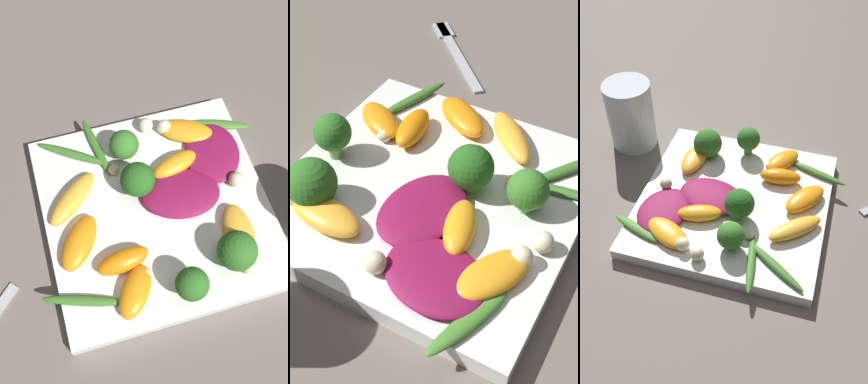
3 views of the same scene
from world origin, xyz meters
TOP-DOWN VIEW (x-y plane):
  - ground_plane at (0.00, 0.00)m, footprint 2.40×2.40m
  - plate at (0.00, 0.00)m, footprint 0.26×0.26m
  - drinking_glass at (0.10, 0.20)m, footprint 0.07×0.07m
  - radicchio_leaf_0 at (-0.01, 0.03)m, footprint 0.08×0.10m
  - radicchio_leaf_1 at (-0.05, 0.09)m, footprint 0.10×0.09m
  - orange_segment_0 at (-0.09, 0.06)m, footprint 0.06×0.08m
  - orange_segment_1 at (0.06, 0.08)m, footprint 0.07×0.04m
  - orange_segment_2 at (-0.05, 0.04)m, footprint 0.04×0.06m
  - orange_segment_3 at (0.02, -0.10)m, footprint 0.07×0.06m
  - orange_segment_4 at (-0.04, -0.09)m, footprint 0.07×0.07m
  - orange_segment_5 at (0.05, -0.05)m, footprint 0.03×0.06m
  - orange_segment_6 at (0.09, -0.05)m, footprint 0.07×0.06m
  - broccoli_floret_0 at (-0.03, -0.01)m, footprint 0.04×0.04m
  - broccoli_floret_1 at (0.08, 0.06)m, footprint 0.04×0.04m
  - broccoli_floret_2 at (-0.08, -0.02)m, footprint 0.04×0.04m
  - broccoli_floret_3 at (0.10, 0.01)m, footprint 0.04×0.04m
  - arugula_sprig_0 at (-0.09, 0.11)m, footprint 0.04×0.08m
  - arugula_sprig_1 at (-0.10, -0.08)m, footprint 0.06×0.09m
  - arugula_sprig_2 at (0.08, -0.10)m, footprint 0.04×0.09m
  - arugula_sprig_3 at (-0.10, -0.05)m, footprint 0.09×0.02m
  - macadamia_nut_0 at (0.10, 0.07)m, footprint 0.01×0.01m
  - macadamia_nut_1 at (-0.06, -0.04)m, footprint 0.01×0.01m
  - macadamia_nut_2 at (-0.01, 0.10)m, footprint 0.02×0.02m
  - macadamia_nut_3 at (-0.11, 0.02)m, footprint 0.02×0.02m
  - macadamia_nut_4 at (0.07, -0.04)m, footprint 0.01×0.01m
  - macadamia_nut_5 at (-0.10, 0.04)m, footprint 0.02×0.02m

SIDE VIEW (x-z plane):
  - ground_plane at x=0.00m, z-range 0.00..0.00m
  - plate at x=0.00m, z-range 0.00..0.02m
  - arugula_sprig_3 at x=-0.10m, z-range 0.02..0.03m
  - arugula_sprig_0 at x=-0.09m, z-range 0.02..0.03m
  - arugula_sprig_1 at x=-0.10m, z-range 0.02..0.03m
  - arugula_sprig_2 at x=0.08m, z-range 0.02..0.03m
  - radicchio_leaf_1 at x=-0.05m, z-range 0.02..0.03m
  - macadamia_nut_1 at x=-0.06m, z-range 0.02..0.03m
  - radicchio_leaf_0 at x=-0.01m, z-range 0.02..0.03m
  - macadamia_nut_4 at x=0.07m, z-range 0.02..0.03m
  - macadamia_nut_0 at x=0.10m, z-range 0.02..0.03m
  - orange_segment_0 at x=-0.09m, z-range 0.02..0.03m
  - orange_segment_4 at x=-0.04m, z-range 0.02..0.04m
  - orange_segment_6 at x=0.09m, z-range 0.02..0.04m
  - orange_segment_1 at x=0.06m, z-range 0.02..0.04m
  - macadamia_nut_5 at x=-0.10m, z-range 0.02..0.04m
  - orange_segment_2 at x=-0.05m, z-range 0.02..0.04m
  - macadamia_nut_3 at x=-0.11m, z-range 0.02..0.04m
  - orange_segment_3 at x=0.02m, z-range 0.02..0.04m
  - macadamia_nut_2 at x=-0.01m, z-range 0.02..0.04m
  - orange_segment_5 at x=0.05m, z-range 0.02..0.04m
  - broccoli_floret_2 at x=-0.08m, z-range 0.02..0.06m
  - broccoli_floret_1 at x=0.08m, z-range 0.02..0.06m
  - broccoli_floret_0 at x=-0.03m, z-range 0.02..0.07m
  - broccoli_floret_3 at x=0.10m, z-range 0.02..0.07m
  - drinking_glass at x=0.10m, z-range 0.00..0.11m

